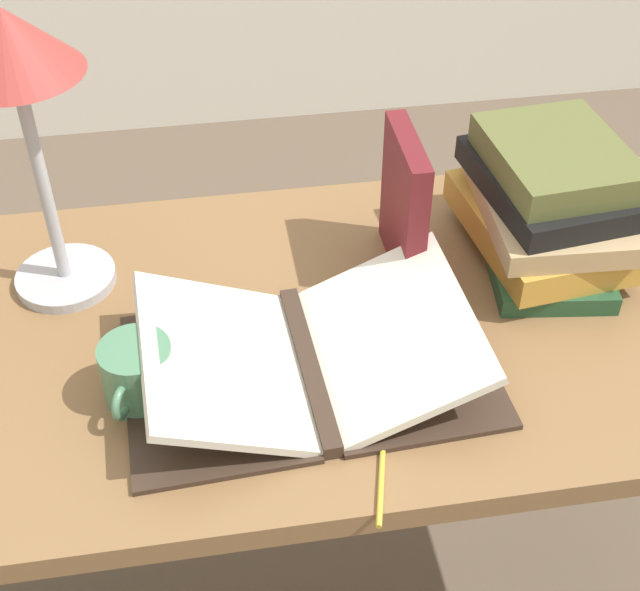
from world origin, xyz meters
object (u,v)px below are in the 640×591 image
Objects in this scene: book_stack_tall at (547,204)px; reading_lamp at (17,78)px; open_book at (309,358)px; coffee_mug at (137,373)px; book_standing_upright at (404,205)px; pencil at (384,472)px.

reading_lamp reaches higher than book_stack_tall.
book_stack_tall is (0.38, 0.19, 0.06)m from open_book.
open_book is at bearing 2.10° from coffee_mug.
pencil is (-0.11, -0.37, -0.10)m from book_standing_upright.
book_stack_tall is 0.74× the size of reading_lamp.
reading_lamp reaches higher than coffee_mug.
book_stack_tall is at bearing 49.16° from pencil.
reading_lamp is 3.60× the size of coffee_mug.
open_book is 1.17× the size of reading_lamp.
open_book is 4.21× the size of coffee_mug.
open_book is 0.27m from book_standing_upright.
open_book is 2.30× the size of book_standing_upright.
book_standing_upright reaches higher than pencil.
book_standing_upright reaches higher than coffee_mug.
book_stack_tall reaches higher than coffee_mug.
book_stack_tall is 1.46× the size of book_standing_upright.
pencil is (0.06, -0.17, -0.02)m from open_book.
open_book is 0.19m from pencil.
open_book is at bearing -153.01° from book_stack_tall.
coffee_mug is (-0.21, -0.01, 0.01)m from open_book.
reading_lamp reaches higher than book_standing_upright.
coffee_mug is 0.78× the size of pencil.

